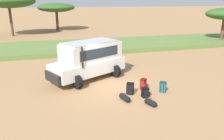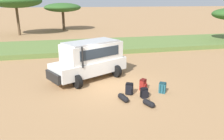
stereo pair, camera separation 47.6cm
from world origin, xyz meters
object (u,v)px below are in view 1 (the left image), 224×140
backpack_outermost (143,84)px  acacia_tree_left_mid (8,1)px  backpack_near_rear_wheel (163,87)px  duffel_bag_soft_canvas (151,103)px  backpack_beside_front_wheel (130,89)px  backpack_cluster_center (145,93)px  acacia_tree_centre_back (56,8)px  duffel_bag_low_black_case (125,98)px  safari_vehicle (89,59)px

backpack_outermost → acacia_tree_left_mid: (-10.44, 23.53, 4.51)m
backpack_near_rear_wheel → duffel_bag_soft_canvas: 1.90m
backpack_beside_front_wheel → acacia_tree_left_mid: acacia_tree_left_mid is taller
backpack_cluster_center → acacia_tree_centre_back: (-3.65, 28.94, 3.48)m
backpack_beside_front_wheel → duffel_bag_soft_canvas: bearing=-71.8°
duffel_bag_low_black_case → acacia_tree_centre_back: bearing=94.9°
safari_vehicle → duffel_bag_low_black_case: (1.16, -3.83, -1.14)m
duffel_bag_soft_canvas → backpack_near_rear_wheel: bearing=44.8°
backpack_beside_front_wheel → backpack_near_rear_wheel: (1.86, -0.22, -0.01)m
duffel_bag_soft_canvas → safari_vehicle: bearing=115.1°
duffel_bag_soft_canvas → acacia_tree_centre_back: size_ratio=0.11×
backpack_outermost → acacia_tree_centre_back: 28.41m
duffel_bag_soft_canvas → backpack_cluster_center: bearing=82.5°
backpack_outermost → duffel_bag_low_black_case: backpack_outermost is taller
acacia_tree_left_mid → duffel_bag_soft_canvas: bearing=-68.6°
safari_vehicle → backpack_beside_front_wheel: 3.70m
safari_vehicle → backpack_cluster_center: (2.33, -3.74, -1.03)m
backpack_beside_front_wheel → safari_vehicle: bearing=118.3°
safari_vehicle → acacia_tree_left_mid: (-7.79, 20.80, 3.52)m
acacia_tree_left_mid → duffel_bag_low_black_case: bearing=-70.0°
safari_vehicle → backpack_outermost: (2.65, -2.73, -0.98)m
backpack_near_rear_wheel → duffel_bag_low_black_case: size_ratio=0.73×
backpack_beside_front_wheel → acacia_tree_centre_back: (-3.01, 28.34, 3.44)m
duffel_bag_low_black_case → duffel_bag_soft_canvas: size_ratio=1.19×
safari_vehicle → backpack_beside_front_wheel: safari_vehicle is taller
backpack_outermost → duffel_bag_low_black_case: 1.86m
backpack_near_rear_wheel → safari_vehicle: bearing=136.5°
acacia_tree_centre_back → duffel_bag_low_black_case: bearing=-85.1°
backpack_cluster_center → acacia_tree_centre_back: 29.37m
safari_vehicle → backpack_outermost: safari_vehicle is taller
backpack_near_rear_wheel → acacia_tree_left_mid: size_ratio=0.08×
backpack_outermost → acacia_tree_left_mid: acacia_tree_left_mid is taller
backpack_near_rear_wheel → acacia_tree_left_mid: acacia_tree_left_mid is taller
backpack_beside_front_wheel → duffel_bag_soft_canvas: size_ratio=0.91×
duffel_bag_low_black_case → duffel_bag_soft_canvas: bearing=-39.8°
backpack_beside_front_wheel → acacia_tree_centre_back: 28.70m
backpack_beside_front_wheel → backpack_near_rear_wheel: size_ratio=1.05×
backpack_cluster_center → duffel_bag_soft_canvas: bearing=-97.5°
safari_vehicle → acacia_tree_centre_back: bearing=93.0°
acacia_tree_left_mid → safari_vehicle: bearing=-69.5°
backpack_near_rear_wheel → backpack_outermost: backpack_outermost is taller
backpack_outermost → duffel_bag_low_black_case: bearing=-143.5°
backpack_cluster_center → acacia_tree_left_mid: 26.94m
backpack_outermost → acacia_tree_left_mid: size_ratio=0.09×
safari_vehicle → acacia_tree_centre_back: 25.34m
backpack_cluster_center → backpack_outermost: size_ratio=0.84×
duffel_bag_low_black_case → acacia_tree_left_mid: acacia_tree_left_mid is taller
safari_vehicle → backpack_near_rear_wheel: 4.99m
acacia_tree_left_mid → acacia_tree_centre_back: size_ratio=1.17×
backpack_cluster_center → acacia_tree_left_mid: acacia_tree_left_mid is taller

